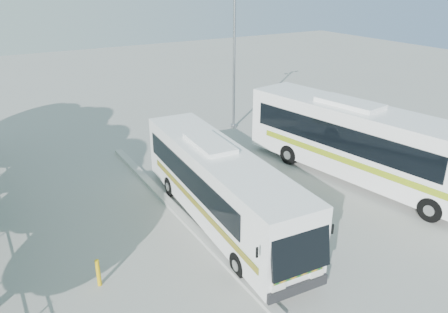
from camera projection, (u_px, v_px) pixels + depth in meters
ground at (240, 215)px, 19.33m from camera, size 100.00×100.00×0.00m
kerb_divider at (174, 207)px, 19.81m from camera, size 0.40×16.00×0.15m
coach_main at (220, 185)px, 18.21m from camera, size 3.06×11.60×3.18m
coach_adjacent at (365, 143)px, 21.86m from camera, size 4.97×13.82×3.76m
lamppost at (234, 57)px, 28.48m from camera, size 2.14×0.65×8.82m
bollard at (98, 273)px, 14.79m from camera, size 0.16×0.16×1.02m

